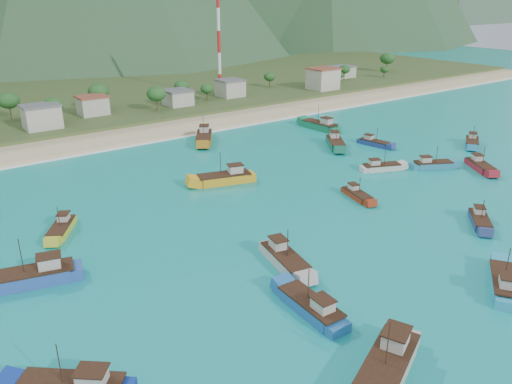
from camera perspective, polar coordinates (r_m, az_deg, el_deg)
ground at (r=84.39m, az=11.38°, el=-4.45°), size 600.00×600.00×0.00m
beach at (r=145.89m, az=-11.96°, el=6.71°), size 400.00×18.00×1.20m
land at (r=201.88m, az=-19.40°, el=10.05°), size 400.00×110.00×2.40m
surf_line at (r=137.55m, az=-10.28°, el=5.93°), size 400.00×2.50×0.08m
village at (r=169.20m, az=-11.83°, el=10.40°), size 209.71×25.14×7.76m
vegetation at (r=167.97m, az=-14.82°, el=10.29°), size 274.40×25.65×9.24m
radio_tower at (r=187.00m, az=-4.29°, el=17.92°), size 1.20×1.20×45.66m
boat_0 at (r=74.73m, az=-24.10°, el=-8.88°), size 12.92×6.57×7.33m
boat_2 at (r=55.81m, az=14.77°, el=-18.78°), size 13.32×8.61×7.60m
boat_4 at (r=97.92m, az=11.47°, el=-0.39°), size 4.32×8.42×4.77m
boat_6 at (r=141.37m, az=23.44°, el=5.17°), size 9.90×7.72×5.83m
boat_7 at (r=63.09m, az=6.39°, el=-13.06°), size 3.68×10.79×6.29m
boat_10 at (r=119.43m, az=19.50°, el=2.90°), size 9.63×6.91×5.58m
boat_11 at (r=146.90m, az=7.37°, el=7.49°), size 4.62×12.80×7.43m
boat_12 at (r=74.81m, az=26.50°, el=-9.46°), size 10.47×8.46×6.22m
boat_14 at (r=103.63m, az=-3.54°, el=1.53°), size 12.75×6.82×7.23m
boat_15 at (r=114.49m, az=14.09°, el=2.70°), size 9.46×6.07×5.40m
boat_17 at (r=73.01m, az=3.26°, el=-7.71°), size 5.30×11.28×6.42m
boat_19 at (r=133.41m, az=13.32°, el=5.44°), size 3.94×9.09×5.20m
boat_21 at (r=122.41m, az=24.23°, el=2.68°), size 7.82×9.83×5.82m
boat_23 at (r=133.92m, az=-5.95°, el=6.16°), size 10.04×12.58×7.45m
boat_26 at (r=93.35m, az=24.20°, el=-3.04°), size 8.19×7.56×5.09m
boat_27 at (r=130.33m, az=9.06°, el=5.51°), size 9.35×11.27×6.75m
boat_28 at (r=88.34m, az=-21.30°, el=-3.95°), size 6.98×8.98×5.28m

